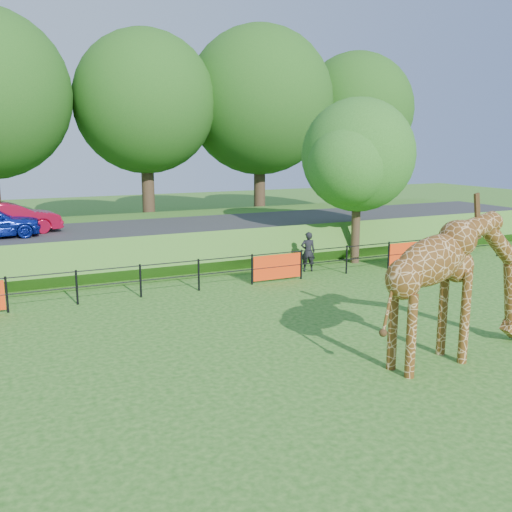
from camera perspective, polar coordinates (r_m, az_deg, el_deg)
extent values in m
plane|color=#225C17|center=(12.71, 6.77, -11.79)|extent=(90.00, 90.00, 0.00)
cube|color=#225C17|center=(26.49, -11.21, 1.70)|extent=(40.00, 9.00, 1.30)
cube|color=#2C2C2E|center=(24.94, -10.42, 2.79)|extent=(40.00, 5.00, 0.12)
imported|color=#AD0C2B|center=(24.36, -23.38, 3.47)|extent=(3.92, 1.82, 1.24)
imported|color=black|center=(22.32, 5.22, 0.44)|extent=(0.66, 0.54, 1.56)
cylinder|color=#372618|center=(24.09, 9.94, 3.09)|extent=(0.36, 0.36, 3.20)
sphere|color=#255F1A|center=(23.86, 10.18, 9.92)|extent=(4.60, 4.60, 4.60)
sphere|color=#255F1A|center=(25.10, 11.39, 8.88)|extent=(3.45, 3.45, 3.45)
sphere|color=#255F1A|center=(22.77, 9.25, 9.02)|extent=(3.22, 3.22, 3.22)
cylinder|color=#372618|center=(33.02, -10.74, 6.81)|extent=(0.70, 0.70, 5.00)
sphere|color=#185115|center=(33.00, -11.05, 14.88)|extent=(7.80, 7.80, 7.80)
cylinder|color=#372618|center=(35.43, 0.36, 7.30)|extent=(0.70, 0.70, 5.00)
sphere|color=#185115|center=(35.43, 0.37, 15.26)|extent=(8.80, 8.80, 8.80)
cylinder|color=#372618|center=(38.96, 9.76, 7.50)|extent=(0.70, 0.70, 5.00)
sphere|color=#185115|center=(38.94, 9.99, 14.17)|extent=(7.40, 7.40, 7.40)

